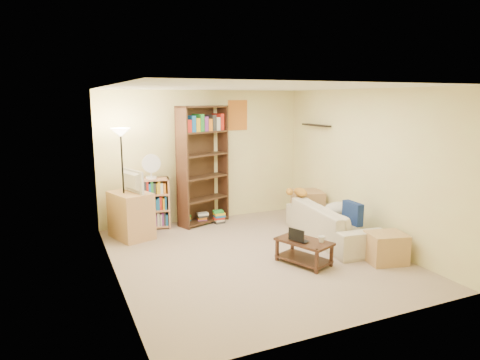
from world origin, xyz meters
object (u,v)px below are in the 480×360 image
object	(u,v)px
tv_stand	(131,215)
television	(129,181)
tabby_cat	(299,192)
desk_fan	(151,166)
mug	(321,239)
laptop	(301,239)
side_table	(308,207)
tall_bookshelf	(203,162)
coffee_table	(304,249)
floor_lamp	(122,151)
end_cabinet	(386,248)
sofa	(332,223)
short_bookshelf	(149,204)

from	to	relation	value
tv_stand	television	xyz separation A→B (m)	(0.00, 0.00, 0.58)
tabby_cat	desk_fan	xyz separation A→B (m)	(-2.44, 1.03, 0.49)
tv_stand	desk_fan	size ratio (longest dim) A/B	1.77
mug	desk_fan	bearing A→B (deg)	123.21
tabby_cat	television	distance (m)	2.98
laptop	side_table	distance (m)	2.11
tabby_cat	tall_bookshelf	bearing A→B (deg)	145.88
mug	tv_stand	xyz separation A→B (m)	(-2.23, 2.37, 0.00)
laptop	side_table	bearing A→B (deg)	-55.14
coffee_table	side_table	size ratio (longest dim) A/B	1.44
side_table	laptop	bearing A→B (deg)	-125.41
mug	floor_lamp	size ratio (longest dim) A/B	0.06
end_cabinet	sofa	bearing A→B (deg)	94.92
television	tall_bookshelf	size ratio (longest dim) A/B	0.30
coffee_table	tv_stand	size ratio (longest dim) A/B	1.13
side_table	television	bearing A→B (deg)	171.93
tv_stand	coffee_table	bearing A→B (deg)	-64.97
coffee_table	floor_lamp	world-z (taller)	floor_lamp
end_cabinet	short_bookshelf	bearing A→B (deg)	132.32
tv_stand	tall_bookshelf	bearing A→B (deg)	-5.29
desk_fan	side_table	bearing A→B (deg)	-16.17
sofa	floor_lamp	xyz separation A→B (m)	(-3.17, 1.47, 1.20)
sofa	floor_lamp	bearing A→B (deg)	71.31
tabby_cat	desk_fan	bearing A→B (deg)	157.16
laptop	end_cabinet	xyz separation A→B (m)	(1.15, -0.47, -0.14)
tv_stand	floor_lamp	distance (m)	1.10
short_bookshelf	floor_lamp	xyz separation A→B (m)	(-0.50, -0.41, 1.03)
sofa	coffee_table	world-z (taller)	sofa
sofa	coffee_table	distance (m)	1.24
tall_bookshelf	coffee_table	bearing A→B (deg)	-96.52
laptop	mug	size ratio (longest dim) A/B	3.00
television	coffee_table	bearing A→B (deg)	-154.97
tabby_cat	desk_fan	distance (m)	2.69
coffee_table	tall_bookshelf	xyz separation A→B (m)	(-0.64, 2.52, 0.96)
television	side_table	size ratio (longest dim) A/B	1.06
desk_fan	floor_lamp	size ratio (longest dim) A/B	0.24
television	tall_bookshelf	xyz separation A→B (m)	(1.42, 0.32, 0.19)
tabby_cat	laptop	xyz separation A→B (m)	(-0.87, -1.50, -0.31)
mug	floor_lamp	world-z (taller)	floor_lamp
tall_bookshelf	side_table	xyz separation A→B (m)	(1.82, -0.78, -0.86)
tv_stand	short_bookshelf	world-z (taller)	short_bookshelf
floor_lamp	desk_fan	bearing A→B (deg)	32.98
tabby_cat	end_cabinet	distance (m)	2.04
tv_stand	mug	bearing A→B (deg)	-64.80
coffee_table	desk_fan	xyz separation A→B (m)	(-1.61, 2.55, 0.95)
tabby_cat	sofa	bearing A→B (deg)	-77.60
short_bookshelf	end_cabinet	world-z (taller)	short_bookshelf
side_table	tv_stand	bearing A→B (deg)	171.93
end_cabinet	floor_lamp	bearing A→B (deg)	141.15
television	laptop	bearing A→B (deg)	-155.25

